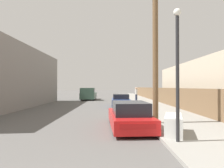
{
  "coord_description": "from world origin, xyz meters",
  "views": [
    {
      "loc": [
        1.43,
        -1.58,
        1.99
      ],
      "look_at": [
        1.46,
        9.2,
        2.14
      ],
      "focal_mm": 32.0,
      "sensor_mm": 36.0,
      "label": 1
    }
  ],
  "objects_px": {
    "discarded_fridge": "(173,124)",
    "car_parked_mid": "(120,100)",
    "pickup_truck": "(88,94)",
    "street_lamp": "(177,64)",
    "utility_pole": "(155,47)",
    "parked_sports_car_red": "(128,116)",
    "pedestrian": "(136,94)"
  },
  "relations": [
    {
      "from": "utility_pole",
      "to": "discarded_fridge",
      "type": "bearing_deg",
      "value": -86.23
    },
    {
      "from": "car_parked_mid",
      "to": "pickup_truck",
      "type": "relative_size",
      "value": 0.82
    },
    {
      "from": "parked_sports_car_red",
      "to": "street_lamp",
      "type": "height_order",
      "value": "street_lamp"
    },
    {
      "from": "street_lamp",
      "to": "car_parked_mid",
      "type": "bearing_deg",
      "value": 95.68
    },
    {
      "from": "parked_sports_car_red",
      "to": "car_parked_mid",
      "type": "bearing_deg",
      "value": 86.22
    },
    {
      "from": "discarded_fridge",
      "to": "utility_pole",
      "type": "distance_m",
      "value": 4.37
    },
    {
      "from": "car_parked_mid",
      "to": "street_lamp",
      "type": "xyz_separation_m",
      "value": [
        1.36,
        -13.62,
        2.19
      ]
    },
    {
      "from": "pedestrian",
      "to": "pickup_truck",
      "type": "bearing_deg",
      "value": 151.42
    },
    {
      "from": "parked_sports_car_red",
      "to": "street_lamp",
      "type": "bearing_deg",
      "value": -66.05
    },
    {
      "from": "discarded_fridge",
      "to": "pedestrian",
      "type": "xyz_separation_m",
      "value": [
        0.78,
        18.48,
        0.55
      ]
    },
    {
      "from": "discarded_fridge",
      "to": "pickup_truck",
      "type": "relative_size",
      "value": 0.34
    },
    {
      "from": "car_parked_mid",
      "to": "pedestrian",
      "type": "bearing_deg",
      "value": 69.24
    },
    {
      "from": "parked_sports_car_red",
      "to": "car_parked_mid",
      "type": "distance_m",
      "value": 10.87
    },
    {
      "from": "pedestrian",
      "to": "street_lamp",
      "type": "bearing_deg",
      "value": -92.81
    },
    {
      "from": "car_parked_mid",
      "to": "pedestrian",
      "type": "distance_m",
      "value": 6.37
    },
    {
      "from": "pickup_truck",
      "to": "street_lamp",
      "type": "bearing_deg",
      "value": 102.89
    },
    {
      "from": "parked_sports_car_red",
      "to": "car_parked_mid",
      "type": "relative_size",
      "value": 1.03
    },
    {
      "from": "street_lamp",
      "to": "pedestrian",
      "type": "relative_size",
      "value": 2.55
    },
    {
      "from": "pickup_truck",
      "to": "street_lamp",
      "type": "relative_size",
      "value": 1.22
    },
    {
      "from": "car_parked_mid",
      "to": "utility_pole",
      "type": "xyz_separation_m",
      "value": [
        1.37,
        -10.08,
        3.5
      ]
    },
    {
      "from": "car_parked_mid",
      "to": "utility_pole",
      "type": "height_order",
      "value": "utility_pole"
    },
    {
      "from": "utility_pole",
      "to": "pedestrian",
      "type": "xyz_separation_m",
      "value": [
        0.95,
        16.0,
        -3.04
      ]
    },
    {
      "from": "discarded_fridge",
      "to": "car_parked_mid",
      "type": "relative_size",
      "value": 0.41
    },
    {
      "from": "pickup_truck",
      "to": "discarded_fridge",
      "type": "bearing_deg",
      "value": 103.96
    },
    {
      "from": "car_parked_mid",
      "to": "utility_pole",
      "type": "distance_m",
      "value": 10.76
    },
    {
      "from": "parked_sports_car_red",
      "to": "car_parked_mid",
      "type": "height_order",
      "value": "parked_sports_car_red"
    },
    {
      "from": "pickup_truck",
      "to": "pedestrian",
      "type": "distance_m",
      "value": 7.7
    },
    {
      "from": "street_lamp",
      "to": "pickup_truck",
      "type": "bearing_deg",
      "value": 104.03
    },
    {
      "from": "street_lamp",
      "to": "pedestrian",
      "type": "height_order",
      "value": "street_lamp"
    },
    {
      "from": "pickup_truck",
      "to": "parked_sports_car_red",
      "type": "bearing_deg",
      "value": 100.94
    },
    {
      "from": "pickup_truck",
      "to": "pedestrian",
      "type": "relative_size",
      "value": 3.11
    },
    {
      "from": "car_parked_mid",
      "to": "street_lamp",
      "type": "height_order",
      "value": "street_lamp"
    }
  ]
}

